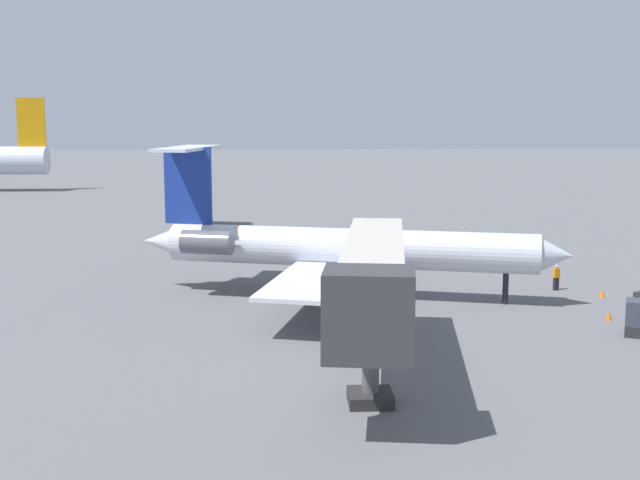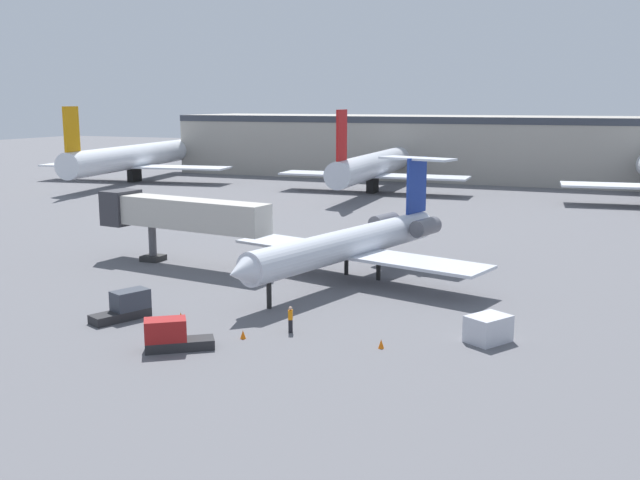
# 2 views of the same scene
# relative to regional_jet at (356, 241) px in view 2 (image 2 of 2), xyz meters

# --- Properties ---
(ground_plane) EXTENTS (400.00, 400.00, 0.10)m
(ground_plane) POSITION_rel_regional_jet_xyz_m (-3.81, 0.62, -3.28)
(ground_plane) COLOR #5B5B60
(regional_jet) EXTENTS (23.07, 27.21, 9.41)m
(regional_jet) POSITION_rel_regional_jet_xyz_m (0.00, 0.00, 0.00)
(regional_jet) COLOR silver
(regional_jet) RESTS_ON ground_plane
(jet_bridge) EXTENTS (17.52, 5.19, 6.28)m
(jet_bridge) POSITION_rel_regional_jet_xyz_m (-17.00, -0.62, 1.36)
(jet_bridge) COLOR #B7B2A8
(jet_bridge) RESTS_ON ground_plane
(ground_crew_marshaller) EXTENTS (0.37, 0.46, 1.69)m
(ground_crew_marshaller) POSITION_rel_regional_jet_xyz_m (0.96, -14.80, -2.38)
(ground_crew_marshaller) COLOR black
(ground_crew_marshaller) RESTS_ON ground_plane
(baggage_tug_lead) EXTENTS (2.86, 4.23, 1.90)m
(baggage_tug_lead) POSITION_rel_regional_jet_xyz_m (-10.51, -16.29, -2.40)
(baggage_tug_lead) COLOR #262628
(baggage_tug_lead) RESTS_ON ground_plane
(baggage_tug_trailing) EXTENTS (4.07, 3.46, 1.90)m
(baggage_tug_trailing) POSITION_rel_regional_jet_xyz_m (-4.09, -20.48, -2.40)
(baggage_tug_trailing) COLOR #262628
(baggage_tug_trailing) RESTS_ON ground_plane
(cargo_container_uld) EXTENTS (2.89, 3.14, 1.64)m
(cargo_container_uld) POSITION_rel_regional_jet_xyz_m (12.81, -11.89, -2.41)
(cargo_container_uld) COLOR silver
(cargo_container_uld) RESTS_ON ground_plane
(traffic_cone_near) EXTENTS (0.36, 0.36, 0.55)m
(traffic_cone_near) POSITION_rel_regional_jet_xyz_m (7.19, -15.53, -2.96)
(traffic_cone_near) COLOR orange
(traffic_cone_near) RESTS_ON ground_plane
(traffic_cone_mid) EXTENTS (0.36, 0.36, 0.55)m
(traffic_cone_mid) POSITION_rel_regional_jet_xyz_m (-1.21, -17.07, -2.96)
(traffic_cone_mid) COLOR orange
(traffic_cone_mid) RESTS_ON ground_plane
(traffic_cone_far) EXTENTS (0.36, 0.36, 0.55)m
(traffic_cone_far) POSITION_rel_regional_jet_xyz_m (-6.92, -15.22, -2.96)
(traffic_cone_far) COLOR orange
(traffic_cone_far) RESTS_ON ground_plane
(terminal_building) EXTENTS (121.56, 22.43, 11.76)m
(terminal_building) POSITION_rel_regional_jet_xyz_m (-3.81, 84.94, 2.66)
(terminal_building) COLOR #9E998E
(terminal_building) RESTS_ON ground_plane
(parked_airliner_west_end) EXTENTS (36.33, 42.84, 13.70)m
(parked_airliner_west_end) POSITION_rel_regional_jet_xyz_m (-62.77, 55.20, 1.21)
(parked_airliner_west_end) COLOR silver
(parked_airliner_west_end) RESTS_ON ground_plane
(parked_airliner_west_mid) EXTENTS (30.66, 36.35, 13.34)m
(parked_airliner_west_mid) POSITION_rel_regional_jet_xyz_m (-17.27, 56.02, 1.03)
(parked_airliner_west_mid) COLOR silver
(parked_airliner_west_mid) RESTS_ON ground_plane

